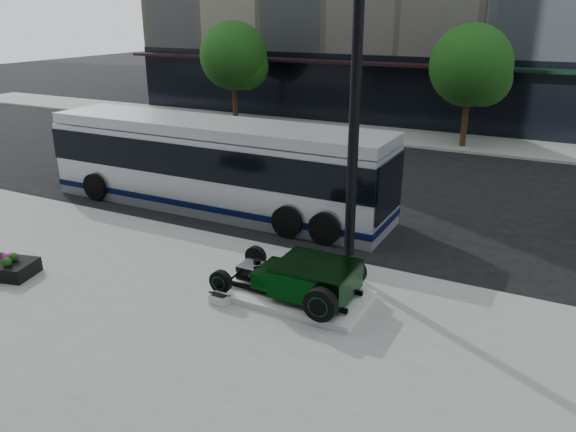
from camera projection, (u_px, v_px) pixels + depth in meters
The scene contains 8 objects.
ground at pixel (342, 233), 16.91m from camera, with size 120.00×120.00×0.00m, color black.
sidewalk_far at pixel (446, 141), 28.57m from camera, with size 70.00×4.00×0.12m, color gray.
street_trees at pixel (474, 69), 26.03m from camera, with size 29.80×3.80×5.70m.
display_plinth at pixel (293, 295), 12.83m from camera, with size 3.40×1.80×0.15m, color silver.
hot_rod at pixel (307, 278), 12.52m from camera, with size 3.22×2.00×0.81m.
info_plaque at pixel (220, 298), 12.57m from camera, with size 0.41×0.31×0.31m.
lamppost at pixel (354, 123), 12.68m from camera, with size 0.45×0.45×8.20m.
transit_bus at pixel (215, 165), 18.67m from camera, with size 12.12×2.88×2.92m.
Camera 1 is at (5.73, -14.70, 6.30)m, focal length 35.00 mm.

